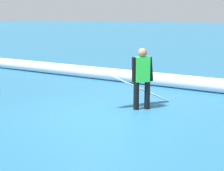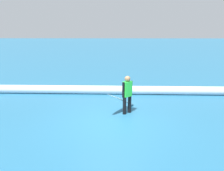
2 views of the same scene
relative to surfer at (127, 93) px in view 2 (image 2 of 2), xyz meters
The scene contains 4 objects.
ground_plane 1.33m from the surfer, 54.53° to the left, with size 196.10×196.10×0.00m, color #25658A.
surfer is the anchor object (origin of this frame).
surfboard 0.49m from the surfer, 47.95° to the right, with size 1.28×1.79×0.98m.
wave_crest_foreground 3.02m from the surfer, 69.96° to the right, with size 0.43×0.43×16.38m, color white.
Camera 2 is at (-0.21, 7.48, 3.17)m, focal length 35.58 mm.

